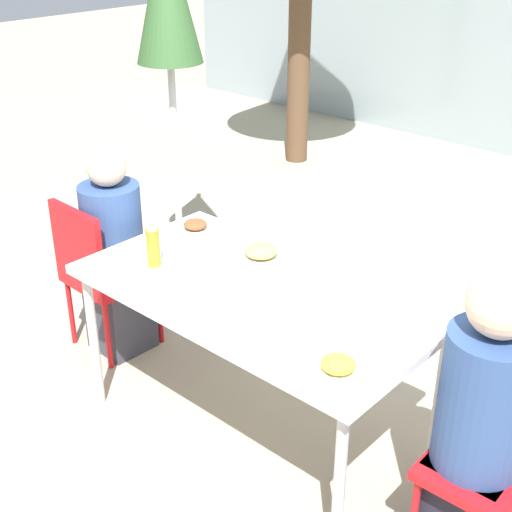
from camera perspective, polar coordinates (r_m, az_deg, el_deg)
name	(u,v)px	position (r m, az deg, el deg)	size (l,w,h in m)	color
ground_plane	(256,431)	(3.40, 0.00, -13.80)	(24.00, 24.00, 0.00)	tan
dining_table	(256,300)	(2.99, 0.00, -3.56)	(1.53, 0.82, 0.76)	white
chair_left	(97,268)	(3.78, -12.57, -0.91)	(0.41, 0.41, 0.85)	red
person_left	(115,258)	(3.76, -11.20, -0.12)	(0.31, 0.31, 1.14)	#383842
chair_right	(500,441)	(2.73, 18.94, -13.80)	(0.41, 0.41, 0.85)	red
person_right	(480,429)	(2.63, 17.46, -13.06)	(0.31, 0.31, 1.19)	black
closed_umbrella	(168,12)	(4.19, -7.06, 18.80)	(0.38, 0.38, 2.15)	#333333
plate_0	(338,368)	(2.46, 6.57, -8.87)	(0.22, 0.22, 0.06)	white
plate_1	(195,227)	(3.47, -4.88, 2.31)	(0.21, 0.21, 0.06)	white
plate_2	(261,254)	(3.18, 0.40, 0.17)	(0.27, 0.27, 0.07)	white
bottle	(153,247)	(3.14, -8.22, 0.74)	(0.06, 0.06, 0.19)	#B7751E
drinking_cup	(236,233)	(3.35, -1.58, 1.83)	(0.07, 0.07, 0.09)	silver
salad_bowl	(228,284)	(2.93, -2.28, -2.28)	(0.19, 0.19, 0.06)	white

